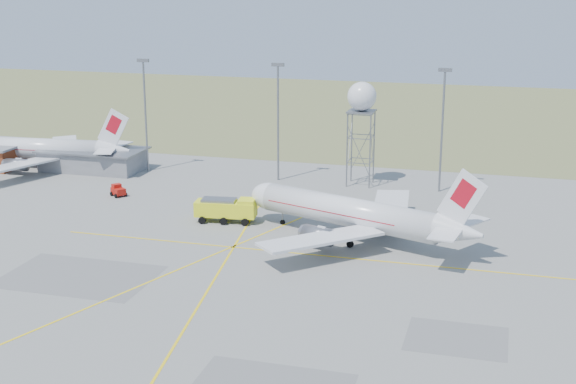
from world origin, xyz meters
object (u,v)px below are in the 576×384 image
(fire_truck, at_px, (227,211))
(baggage_tug, at_px, (118,192))
(radar_tower, at_px, (361,128))
(airliner_main, at_px, (353,214))
(airliner_far, at_px, (39,149))

(fire_truck, bearing_deg, baggage_tug, 152.26)
(radar_tower, bearing_deg, baggage_tug, -153.90)
(airliner_main, distance_m, radar_tower, 30.43)
(radar_tower, distance_m, baggage_tug, 41.83)
(baggage_tug, bearing_deg, fire_truck, 15.56)
(airliner_far, bearing_deg, baggage_tug, 144.13)
(radar_tower, relative_size, baggage_tug, 5.85)
(fire_truck, bearing_deg, airliner_main, -16.17)
(radar_tower, bearing_deg, airliner_far, -176.05)
(airliner_main, bearing_deg, airliner_far, -1.37)
(airliner_main, height_order, fire_truck, airliner_main)
(airliner_far, xyz_separation_m, fire_truck, (45.17, -22.19, -1.87))
(airliner_main, relative_size, airliner_far, 1.02)
(airliner_main, height_order, radar_tower, radar_tower)
(radar_tower, relative_size, fire_truck, 1.93)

